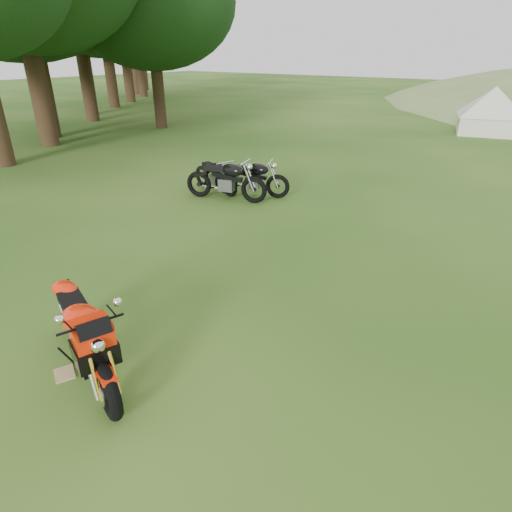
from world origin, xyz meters
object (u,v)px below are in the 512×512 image
Objects in this scene: vintage_moto_c at (226,179)px; tent_left at (492,108)px; plywood_board at (65,374)px; sport_motorcycle at (82,328)px; vintage_moto_d at (215,174)px; vintage_moto_b at (252,177)px.

tent_left is (3.49, 14.86, 0.57)m from vintage_moto_c.
tent_left is (0.79, 21.13, 1.13)m from plywood_board.
sport_motorcycle is 1.18× the size of vintage_moto_d.
vintage_moto_d is at bearing 171.61° from vintage_moto_b.
vintage_moto_b is at bearing 26.09° from vintage_moto_d.
vintage_moto_d is at bearing 117.15° from plywood_board.
sport_motorcycle is at bearing -89.92° from vintage_moto_b.
vintage_moto_c reaches higher than vintage_moto_d.
vintage_moto_c is at bearing -16.62° from vintage_moto_d.
vintage_moto_b is 0.75× the size of tent_left.
plywood_board is at bearing -92.15° from vintage_moto_b.
vintage_moto_b is 1.09m from vintage_moto_d.
vintage_moto_d is 0.69× the size of tent_left.
sport_motorcycle is at bearing -47.13° from vintage_moto_d.
vintage_moto_d is (-3.43, 6.69, 0.47)m from plywood_board.
tent_left reaches higher than vintage_moto_d.
sport_motorcycle is 7.19m from vintage_moto_b.
vintage_moto_c is 1.18× the size of vintage_moto_d.
vintage_moto_d is (-1.06, -0.24, -0.04)m from vintage_moto_b.
sport_motorcycle is 7.43m from vintage_moto_d.
plywood_board is 7.34m from vintage_moto_b.
vintage_moto_c is 0.84m from vintage_moto_d.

